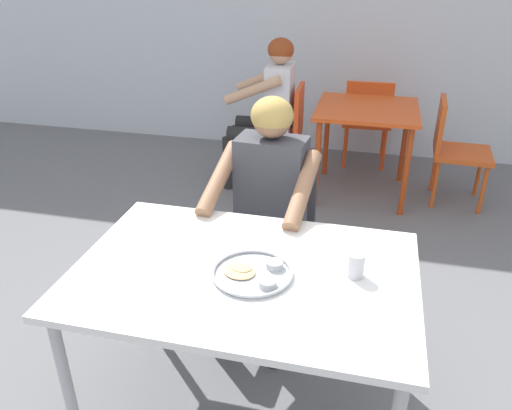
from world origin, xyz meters
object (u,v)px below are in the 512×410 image
Objects in this scene: table_foreground at (244,285)px; chair_red_far at (367,117)px; thali_tray at (254,273)px; chair_red_right at (453,145)px; diner_foreground at (266,201)px; chair_foreground at (277,221)px; chair_red_left at (284,129)px; drinking_cup at (356,264)px; patron_background at (269,101)px; table_background_red at (366,120)px.

table_foreground is 3.05m from chair_red_far.
chair_red_right reaches higher than thali_tray.
chair_red_right is at bearing -41.05° from chair_red_far.
chair_foreground is at bearing 86.06° from diner_foreground.
diner_foreground is at bearing -82.43° from chair_red_left.
drinking_cup is 0.11× the size of chair_foreground.
drinking_cup is at bearing -104.88° from chair_red_right.
patron_background is at bearing 100.94° from thali_tray.
chair_red_left is (-0.71, 2.39, -0.31)m from drinking_cup.
drinking_cup is 0.76m from diner_foreground.
thali_tray is at bearing -79.06° from patron_background.
chair_foreground reaches higher than chair_red_far.
chair_foreground reaches higher than chair_red_left.
thali_tray is at bearing -84.33° from chair_foreground.
table_foreground is 0.89m from chair_foreground.
thali_tray is 0.36× the size of chair_red_left.
chair_red_far is at bearing 90.93° from drinking_cup.
chair_red_right reaches higher than table_foreground.
chair_red_left is 0.27m from patron_background.
chair_red_right is (0.68, 0.01, -0.16)m from table_background_red.
thali_tray is (0.05, -0.03, 0.08)m from table_foreground.
chair_red_far is (-0.68, 0.59, -0.00)m from chair_red_right.
thali_tray is 0.37× the size of chair_red_right.
patron_background reaches higher than chair_red_left.
diner_foreground is at bearing -93.94° from chair_foreground.
chair_red_far is at bearing 84.07° from thali_tray.
patron_background is at bearing -142.41° from chair_red_far.
diner_foreground reaches higher than table_background_red.
chair_foreground is 1.06× the size of chair_red_far.
chair_red_far is (0.41, 2.15, -0.02)m from chair_foreground.
diner_foreground is 1.51× the size of chair_red_far.
table_background_red is 0.80m from patron_background.
chair_red_right is (0.63, 2.37, -0.33)m from drinking_cup.
drinking_cup is (0.36, 0.08, 0.04)m from thali_tray.
patron_background reaches higher than chair_red_right.
chair_red_right is at bearing 1.09° from table_background_red.
chair_red_left reaches higher than drinking_cup.
drinking_cup reaches higher than table_background_red.
chair_red_left is at bearing -139.07° from chair_red_far.
diner_foreground reaches higher than chair_red_right.
chair_foreground is (-0.04, 0.87, -0.19)m from table_foreground.
patron_background is (-0.47, 2.44, -0.04)m from thali_tray.
chair_red_right is at bearing -0.78° from chair_red_left.
chair_red_far is (0.32, 3.05, -0.29)m from thali_tray.
diner_foreground is 1.49× the size of chair_red_right.
thali_tray is 2.67m from chair_red_right.
table_background_red is at bearing 76.60° from diner_foreground.
thali_tray reaches higher than table_background_red.
patron_background reaches higher than table_background_red.
thali_tray is 3.12× the size of drinking_cup.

